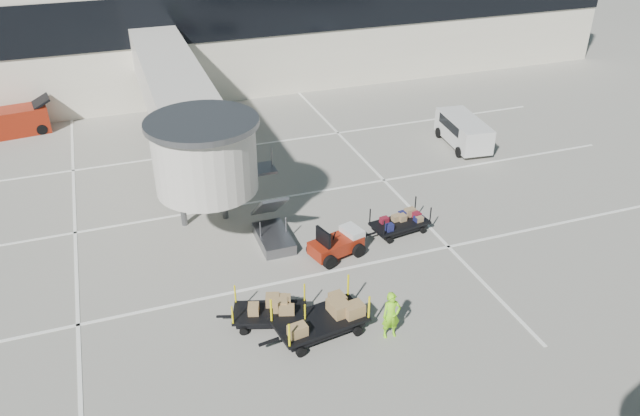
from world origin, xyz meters
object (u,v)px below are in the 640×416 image
(suitcase_cart, at_px, (399,224))
(box_cart_near, at_px, (272,314))
(baggage_tug, at_px, (337,244))
(minivan, at_px, (463,129))
(ground_worker, at_px, (391,315))
(box_cart_far, at_px, (321,320))
(belt_loader, at_px, (13,122))

(suitcase_cart, xyz_separation_m, box_cart_near, (-7.42, -4.36, 0.05))
(baggage_tug, height_order, minivan, minivan)
(suitcase_cart, relative_size, minivan, 0.72)
(baggage_tug, bearing_deg, ground_worker, -105.73)
(baggage_tug, distance_m, ground_worker, 5.65)
(ground_worker, bearing_deg, minivan, 54.89)
(box_cart_far, distance_m, minivan, 19.24)
(baggage_tug, distance_m, box_cart_near, 5.35)
(box_cart_near, xyz_separation_m, ground_worker, (3.93, -2.07, 0.45))
(belt_loader, bearing_deg, minivan, -30.74)
(box_cart_far, height_order, minivan, minivan)
(box_cart_near, relative_size, ground_worker, 1.79)
(baggage_tug, xyz_separation_m, box_cart_near, (-3.99, -3.57, -0.05))
(box_cart_near, relative_size, box_cart_far, 0.82)
(baggage_tug, bearing_deg, box_cart_far, -132.70)
(ground_worker, relative_size, minivan, 0.41)
(baggage_tug, xyz_separation_m, belt_loader, (-14.33, 19.63, 0.26))
(box_cart_near, xyz_separation_m, minivan, (15.47, 12.23, 0.50))
(baggage_tug, relative_size, box_cart_near, 0.75)
(suitcase_cart, bearing_deg, box_cart_near, -157.71)
(baggage_tug, xyz_separation_m, box_cart_far, (-2.43, -4.64, 0.05))
(box_cart_near, bearing_deg, box_cart_far, -16.87)
(baggage_tug, distance_m, belt_loader, 24.30)
(suitcase_cart, distance_m, minivan, 11.27)
(baggage_tug, relative_size, belt_loader, 0.55)
(baggage_tug, bearing_deg, minivan, 21.96)
(minivan, bearing_deg, baggage_tug, -136.88)
(baggage_tug, bearing_deg, suitcase_cart, -2.00)
(baggage_tug, relative_size, box_cart_far, 0.61)
(box_cart_near, bearing_deg, belt_loader, 131.60)
(ground_worker, distance_m, minivan, 18.37)
(baggage_tug, xyz_separation_m, minivan, (11.47, 8.66, 0.45))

